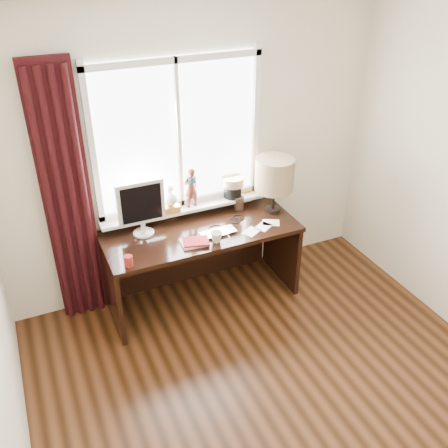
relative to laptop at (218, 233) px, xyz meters
name	(u,v)px	position (x,y,z in m)	size (l,w,h in m)	color
floor	(304,429)	(-0.01, -1.51, -0.76)	(3.50, 4.00, 0.00)	#502A14
ceiling	(353,37)	(-0.01, -1.51, 1.84)	(3.50, 4.00, 0.00)	white
wall_back	(194,154)	(-0.01, 0.49, 0.54)	(3.50, 2.60, 0.00)	beige
laptop	(218,233)	(0.00, 0.00, 0.00)	(0.31, 0.20, 0.02)	silver
mug	(216,237)	(-0.07, -0.11, 0.04)	(0.10, 0.09, 0.10)	white
red_cup	(128,261)	(-0.82, -0.15, 0.03)	(0.07, 0.07, 0.09)	maroon
window	(181,157)	(-0.15, 0.45, 0.55)	(1.52, 0.20, 1.40)	white
curtain	(68,202)	(-1.14, 0.40, 0.35)	(0.38, 0.09, 2.25)	black
desk	(198,248)	(-0.11, 0.22, -0.26)	(1.70, 0.70, 0.75)	black
monitor	(141,205)	(-0.58, 0.26, 0.27)	(0.40, 0.18, 0.49)	beige
notebook_stack	(195,242)	(-0.24, -0.06, 0.00)	(0.25, 0.20, 0.03)	beige
brush_holder	(239,203)	(0.35, 0.33, 0.05)	(0.09, 0.09, 0.25)	black
icon_frame	(247,196)	(0.48, 0.42, 0.05)	(0.10, 0.03, 0.13)	gold
table_lamp	(275,175)	(0.62, 0.17, 0.35)	(0.35, 0.35, 0.52)	black
loose_papers	(262,227)	(0.39, -0.05, -0.01)	(0.41, 0.23, 0.00)	white
desk_cables	(228,223)	(0.15, 0.12, -0.01)	(0.43, 0.26, 0.01)	black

